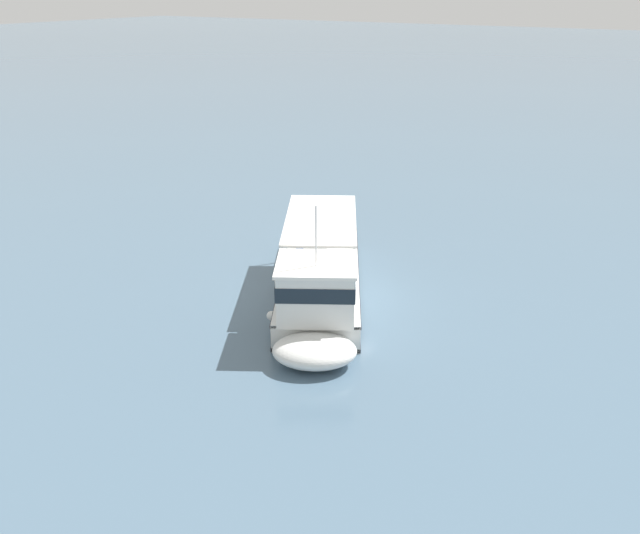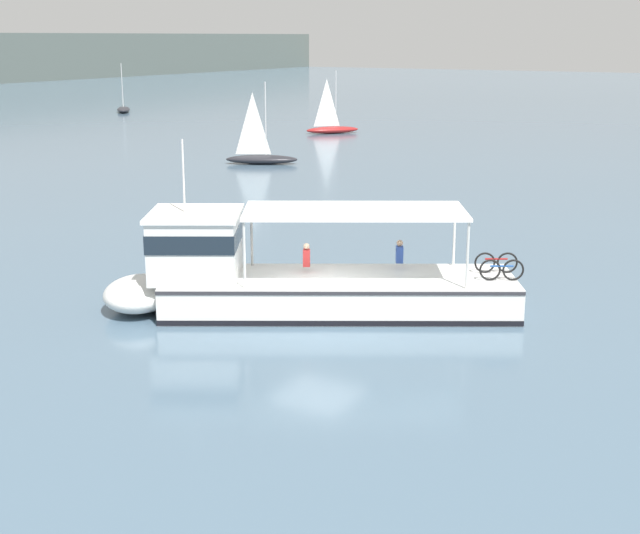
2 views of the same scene
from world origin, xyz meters
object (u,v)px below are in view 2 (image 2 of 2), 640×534
at_px(sailboat_far_left, 123,107).
at_px(sailboat_near_port, 261,156).
at_px(ferry_main, 287,279).
at_px(sailboat_outer_anchorage, 332,127).

relative_size(sailboat_far_left, sailboat_near_port, 1.00).
relative_size(ferry_main, sailboat_near_port, 2.33).
height_order(ferry_main, sailboat_outer_anchorage, sailboat_outer_anchorage).
distance_m(ferry_main, sailboat_far_left, 78.18).
distance_m(ferry_main, sailboat_outer_anchorage, 52.61).
bearing_deg(sailboat_outer_anchorage, sailboat_far_left, 75.60).
xyz_separation_m(ferry_main, sailboat_near_port, (27.17, 19.06, -0.47)).
bearing_deg(sailboat_outer_anchorage, ferry_main, -152.28).
xyz_separation_m(sailboat_far_left, sailboat_near_port, (-27.47, -36.85, 0.00)).
bearing_deg(sailboat_outer_anchorage, sailboat_near_port, -164.42).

